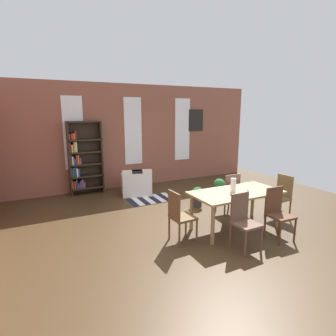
% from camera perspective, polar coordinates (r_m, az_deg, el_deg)
% --- Properties ---
extents(ground_plane, '(9.69, 9.69, 0.00)m').
position_cam_1_polar(ground_plane, '(5.66, 5.82, -12.32)').
color(ground_plane, '#422F1B').
extents(back_wall_brick, '(8.45, 0.12, 3.12)m').
position_cam_1_polar(back_wall_brick, '(8.52, -7.48, 6.64)').
color(back_wall_brick, '#905240').
rests_on(back_wall_brick, ground).
extents(window_pane_0, '(0.55, 0.02, 2.03)m').
position_cam_1_polar(window_pane_0, '(8.02, -19.20, 6.90)').
color(window_pane_0, white).
extents(window_pane_1, '(0.55, 0.02, 2.03)m').
position_cam_1_polar(window_pane_1, '(8.44, -7.35, 7.66)').
color(window_pane_1, white).
extents(window_pane_2, '(0.55, 0.02, 2.03)m').
position_cam_1_polar(window_pane_2, '(9.17, 3.03, 8.05)').
color(window_pane_2, white).
extents(dining_table, '(1.80, 0.90, 0.77)m').
position_cam_1_polar(dining_table, '(5.53, 14.09, -5.70)').
color(dining_table, '#9C8354').
rests_on(dining_table, ground).
extents(vase_on_table, '(0.11, 0.11, 0.27)m').
position_cam_1_polar(vase_on_table, '(5.41, 13.54, -3.55)').
color(vase_on_table, silver).
rests_on(vase_on_table, dining_table).
extents(tealight_candle_0, '(0.04, 0.04, 0.04)m').
position_cam_1_polar(tealight_candle_0, '(5.59, 16.41, -4.48)').
color(tealight_candle_0, silver).
rests_on(tealight_candle_0, dining_table).
extents(tealight_candle_1, '(0.04, 0.04, 0.03)m').
position_cam_1_polar(tealight_candle_1, '(5.22, 13.55, -5.51)').
color(tealight_candle_1, silver).
rests_on(tealight_candle_1, dining_table).
extents(dining_chair_head_right, '(0.43, 0.43, 0.95)m').
position_cam_1_polar(dining_chair_head_right, '(6.46, 22.61, -5.27)').
color(dining_chair_head_right, brown).
rests_on(dining_chair_head_right, ground).
extents(dining_chair_near_right, '(0.42, 0.42, 0.95)m').
position_cam_1_polar(dining_chair_near_right, '(5.41, 22.07, -8.47)').
color(dining_chair_near_right, '#553220').
rests_on(dining_chair_near_right, ground).
extents(dining_chair_far_right, '(0.43, 0.43, 0.95)m').
position_cam_1_polar(dining_chair_far_right, '(6.32, 12.75, -5.02)').
color(dining_chair_far_right, brown).
rests_on(dining_chair_far_right, ground).
extents(dining_chair_near_left, '(0.41, 0.41, 0.95)m').
position_cam_1_polar(dining_chair_near_left, '(4.85, 15.59, -10.36)').
color(dining_chair_near_left, brown).
rests_on(dining_chair_near_left, ground).
extents(dining_chair_head_left, '(0.41, 0.41, 0.95)m').
position_cam_1_polar(dining_chair_head_left, '(4.87, 2.42, -9.80)').
color(dining_chair_head_left, brown).
rests_on(dining_chair_head_left, ground).
extents(bookshelf_tall, '(0.92, 0.29, 2.06)m').
position_cam_1_polar(bookshelf_tall, '(7.97, -17.43, 1.80)').
color(bookshelf_tall, '#2D2319').
rests_on(bookshelf_tall, ground).
extents(armchair_white, '(0.97, 0.97, 0.75)m').
position_cam_1_polar(armchair_white, '(7.76, -6.69, -3.46)').
color(armchair_white, silver).
rests_on(armchair_white, ground).
extents(potted_plant_by_shelf, '(0.33, 0.33, 0.51)m').
position_cam_1_polar(potted_plant_by_shelf, '(7.61, 10.73, -3.80)').
color(potted_plant_by_shelf, silver).
rests_on(potted_plant_by_shelf, ground).
extents(potted_plant_corner, '(0.32, 0.32, 0.49)m').
position_cam_1_polar(potted_plant_corner, '(6.75, 6.23, -5.75)').
color(potted_plant_corner, '#333338').
rests_on(potted_plant_corner, ground).
extents(striped_rug, '(1.22, 0.76, 0.01)m').
position_cam_1_polar(striped_rug, '(7.35, -3.63, -6.51)').
color(striped_rug, '#1E1E33').
rests_on(striped_rug, ground).
extents(framed_picture, '(0.56, 0.03, 0.72)m').
position_cam_1_polar(framed_picture, '(9.42, 5.85, 9.95)').
color(framed_picture, black).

